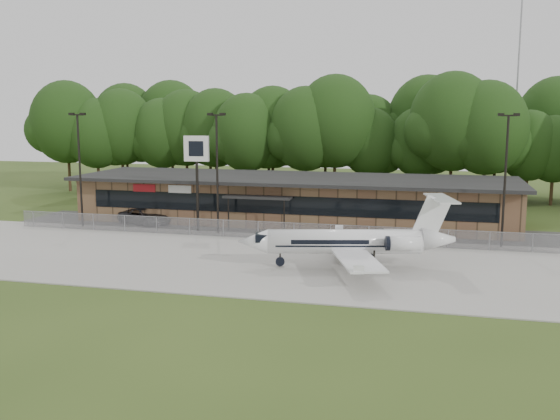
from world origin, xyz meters
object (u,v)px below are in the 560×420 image
(pole_sign, at_px, (197,159))
(business_jet, at_px, (352,242))
(suv, at_px, (145,216))
(terminal, at_px, (294,199))

(pole_sign, bearing_deg, business_jet, -37.96)
(business_jet, xyz_separation_m, suv, (-20.73, 11.50, -1.00))
(terminal, bearing_deg, pole_sign, -134.18)
(terminal, relative_size, business_jet, 2.84)
(business_jet, bearing_deg, terminal, 101.29)
(business_jet, bearing_deg, pole_sign, 133.72)
(terminal, relative_size, pole_sign, 4.94)
(suv, bearing_deg, pole_sign, -86.88)
(terminal, distance_m, business_jet, 18.20)
(pole_sign, bearing_deg, terminal, 40.38)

